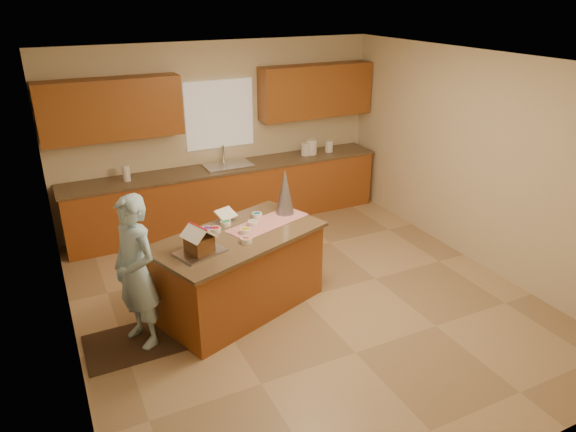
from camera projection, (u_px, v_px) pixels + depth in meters
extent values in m
plane|color=tan|center=(303.00, 298.00, 6.21)|extent=(5.50, 5.50, 0.00)
plane|color=silver|center=(306.00, 62.00, 5.14)|extent=(5.50, 5.50, 0.00)
plane|color=beige|center=(220.00, 134.00, 7.94)|extent=(5.50, 5.50, 0.00)
plane|color=beige|center=(502.00, 326.00, 3.41)|extent=(5.50, 5.50, 0.00)
plane|color=beige|center=(56.00, 235.00, 4.66)|extent=(5.50, 5.50, 0.00)
plane|color=beige|center=(478.00, 161.00, 6.68)|extent=(5.50, 5.50, 0.00)
plane|color=gray|center=(69.00, 286.00, 4.05)|extent=(0.00, 2.50, 2.50)
cube|color=white|center=(219.00, 114.00, 7.79)|extent=(1.05, 0.03, 1.00)
cube|color=brown|center=(229.00, 196.00, 8.05)|extent=(4.80, 0.60, 0.88)
cube|color=brown|center=(228.00, 168.00, 7.87)|extent=(4.85, 0.63, 0.04)
cube|color=brown|center=(111.00, 109.00, 6.94)|extent=(1.85, 0.35, 0.80)
cube|color=brown|center=(316.00, 91.00, 8.20)|extent=(1.85, 0.35, 0.80)
cube|color=silver|center=(228.00, 168.00, 7.87)|extent=(0.70, 0.45, 0.12)
cylinder|color=silver|center=(223.00, 154.00, 7.95)|extent=(0.03, 0.03, 0.28)
cube|color=brown|center=(240.00, 274.00, 5.86)|extent=(1.99, 1.45, 0.88)
cube|color=brown|center=(238.00, 237.00, 5.68)|extent=(2.09, 1.55, 0.04)
cube|color=#A20B16|center=(268.00, 223.00, 5.97)|extent=(1.06, 0.67, 0.01)
cube|color=silver|center=(200.00, 252.00, 5.27)|extent=(0.55, 0.47, 0.02)
cube|color=white|center=(226.00, 214.00, 5.98)|extent=(0.26, 0.23, 0.09)
cone|color=#B5B4C1|center=(285.00, 192.00, 6.11)|extent=(0.28, 0.28, 0.55)
cube|color=black|center=(140.00, 341.00, 5.43)|extent=(1.08, 0.71, 0.01)
imported|color=#A8D7EF|center=(136.00, 272.00, 5.13)|extent=(0.58, 0.69, 1.60)
cylinder|color=white|center=(306.00, 149.00, 8.35)|extent=(0.15, 0.15, 0.20)
cylinder|color=white|center=(312.00, 147.00, 8.39)|extent=(0.17, 0.17, 0.24)
cylinder|color=white|center=(329.00, 146.00, 8.53)|extent=(0.13, 0.13, 0.19)
cylinder|color=white|center=(126.00, 173.00, 7.22)|extent=(0.10, 0.10, 0.22)
cube|color=#593617|center=(199.00, 244.00, 5.24)|extent=(0.29, 0.30, 0.16)
cube|color=white|center=(193.00, 234.00, 5.14)|extent=(0.23, 0.31, 0.13)
cube|color=white|center=(204.00, 230.00, 5.23)|extent=(0.23, 0.31, 0.13)
cylinder|color=red|center=(198.00, 226.00, 5.16)|extent=(0.11, 0.27, 0.02)
cylinder|color=#E26B70|center=(246.00, 240.00, 5.49)|extent=(0.12, 0.12, 0.05)
cylinder|color=#27AA5A|center=(226.00, 223.00, 5.89)|extent=(0.12, 0.12, 0.05)
cylinder|color=silver|center=(253.00, 223.00, 5.88)|extent=(0.12, 0.12, 0.05)
cylinder|color=purple|center=(207.00, 230.00, 5.72)|extent=(0.12, 0.12, 0.05)
cylinder|color=teal|center=(257.00, 215.00, 6.10)|extent=(0.12, 0.12, 0.05)
cylinder|color=red|center=(216.00, 230.00, 5.72)|extent=(0.12, 0.12, 0.05)
cylinder|color=yellow|center=(245.00, 231.00, 5.70)|extent=(0.12, 0.12, 0.05)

